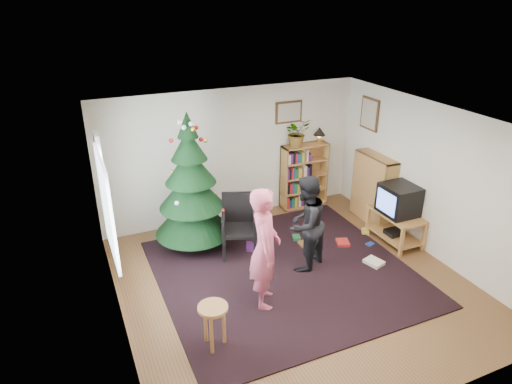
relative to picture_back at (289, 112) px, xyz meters
name	(u,v)px	position (x,y,z in m)	size (l,w,h in m)	color
floor	(293,283)	(-1.15, -2.48, -1.95)	(5.00, 5.00, 0.00)	brown
ceiling	(299,123)	(-1.15, -2.48, 0.55)	(5.00, 5.00, 0.00)	white
wall_back	(232,155)	(-1.15, 0.02, -0.70)	(5.00, 0.02, 2.50)	silver
wall_front	(421,316)	(-1.15, -4.97, -0.70)	(5.00, 0.02, 2.50)	silver
wall_left	(114,246)	(-3.65, -2.48, -0.70)	(0.02, 5.00, 2.50)	silver
wall_right	(433,182)	(1.35, -2.48, -0.70)	(0.02, 5.00, 2.50)	silver
rug	(284,272)	(-1.15, -2.17, -1.94)	(3.80, 3.60, 0.02)	black
window_pane	(107,207)	(-3.62, -1.88, -0.45)	(0.04, 1.20, 1.40)	silver
curtain	(103,187)	(-3.58, -1.18, -0.45)	(0.06, 0.35, 1.60)	silver
picture_back	(289,112)	(0.00, 0.00, 0.00)	(0.55, 0.03, 0.42)	#4C3319
picture_right	(370,114)	(1.33, -0.73, 0.00)	(0.03, 0.50, 0.60)	#4C3319
christmas_tree	(192,193)	(-2.19, -0.77, -0.96)	(1.31, 1.31, 2.37)	#3F2816
bookshelf_back	(304,175)	(0.32, -0.14, -1.29)	(0.95, 0.30, 1.30)	#AA813D
bookshelf_right	(373,188)	(1.19, -1.24, -1.29)	(0.30, 0.95, 1.30)	#AA813D
tv_stand	(395,224)	(1.07, -2.08, -1.62)	(0.54, 0.97, 0.55)	#AA813D
crt_tv	(399,200)	(1.07, -2.08, -1.14)	(0.55, 0.59, 0.52)	black
armchair	(237,222)	(-1.59, -1.27, -1.39)	(0.73, 0.74, 1.03)	black
stool	(213,316)	(-2.68, -3.27, -1.47)	(0.37, 0.37, 0.62)	#AA813D
person_standing	(265,248)	(-1.74, -2.71, -1.07)	(0.65, 0.42, 1.77)	#B74961
person_by_chair	(305,224)	(-0.79, -2.16, -1.17)	(0.76, 0.59, 1.56)	black
potted_plant	(297,133)	(0.12, -0.14, -0.38)	(0.49, 0.42, 0.54)	gray
table_lamp	(319,132)	(0.62, -0.14, -0.44)	(0.24, 0.24, 0.32)	#A57F33
floor_clutter	(329,244)	(-0.07, -1.76, -1.91)	(2.29, 1.45, 0.08)	#A51E19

